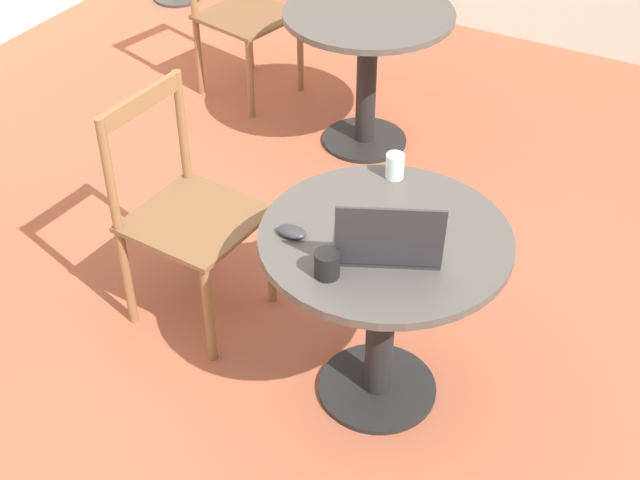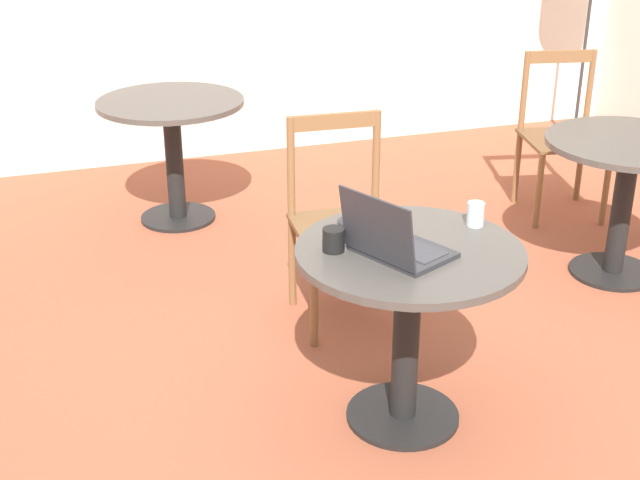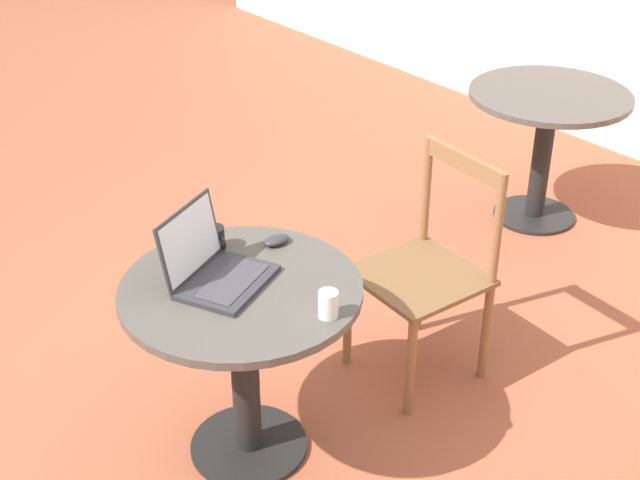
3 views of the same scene
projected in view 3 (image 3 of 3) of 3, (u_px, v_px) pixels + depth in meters
ground_plane at (247, 418)px, 3.44m from camera, size 16.00×16.00×0.00m
cafe_table_near at (243, 329)px, 3.03m from camera, size 0.82×0.82×0.71m
cafe_table_far at (546, 124)px, 4.56m from camera, size 0.82×0.82×0.71m
chair_near_back at (428, 271)px, 3.49m from camera, size 0.47×0.47×0.92m
laptop at (215, 268)px, 2.94m from camera, size 0.39×0.41×0.25m
mouse at (277, 240)px, 3.17m from camera, size 0.06×0.10×0.03m
mug at (214, 238)px, 3.13m from camera, size 0.11×0.08×0.08m
drinking_glass at (328, 304)px, 2.77m from camera, size 0.06×0.06×0.09m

